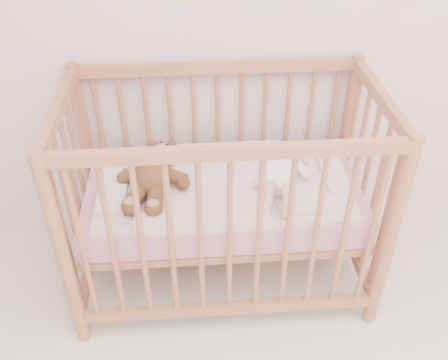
{
  "coord_description": "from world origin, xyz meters",
  "views": [
    {
      "loc": [
        -0.32,
        -0.17,
        1.9
      ],
      "look_at": [
        -0.19,
        1.55,
        0.62
      ],
      "focal_mm": 40.0,
      "sensor_mm": 36.0,
      "label": 1
    }
  ],
  "objects": [
    {
      "name": "crib",
      "position": [
        -0.19,
        1.6,
        0.5
      ],
      "size": [
        1.36,
        0.76,
        1.0
      ],
      "primitive_type": null,
      "color": "#B2724B",
      "rests_on": "floor"
    },
    {
      "name": "mattress",
      "position": [
        -0.19,
        1.6,
        0.49
      ],
      "size": [
        1.22,
        0.62,
        0.13
      ],
      "primitive_type": "cube",
      "color": "pink",
      "rests_on": "crib"
    },
    {
      "name": "blanket",
      "position": [
        -0.19,
        1.6,
        0.56
      ],
      "size": [
        1.1,
        0.58,
        0.06
      ],
      "primitive_type": null,
      "color": "pink",
      "rests_on": "mattress"
    },
    {
      "name": "baby",
      "position": [
        0.07,
        1.58,
        0.64
      ],
      "size": [
        0.36,
        0.54,
        0.12
      ],
      "primitive_type": null,
      "rotation": [
        0.0,
        0.0,
        -0.26
      ],
      "color": "white",
      "rests_on": "blanket"
    },
    {
      "name": "teddy_bear",
      "position": [
        -0.5,
        1.58,
        0.65
      ],
      "size": [
        0.43,
        0.54,
        0.13
      ],
      "primitive_type": null,
      "rotation": [
        0.0,
        0.0,
        -0.21
      ],
      "color": "brown",
      "rests_on": "blanket"
    }
  ]
}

